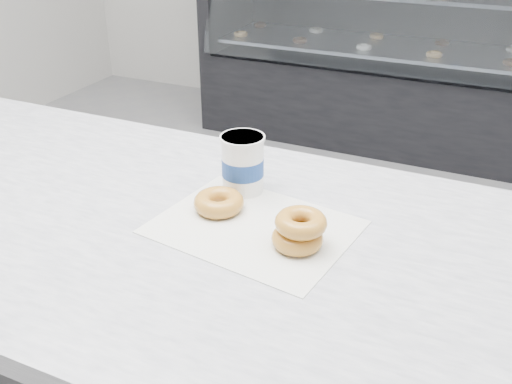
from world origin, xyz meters
TOP-DOWN VIEW (x-y plane):
  - ground at (0.00, 0.00)m, footprint 5.00×5.00m
  - counter at (0.00, -0.60)m, footprint 3.06×0.76m
  - display_case at (0.00, 2.12)m, footprint 2.40×0.74m
  - wax_paper at (0.24, -0.56)m, footprint 0.37×0.31m
  - donut_single at (0.15, -0.53)m, footprint 0.12×0.12m
  - donut_stack at (0.33, -0.58)m, footprint 0.12×0.12m
  - coffee_cup at (0.16, -0.44)m, footprint 0.10×0.10m

SIDE VIEW (x-z plane):
  - ground at x=0.00m, z-range 0.00..0.00m
  - counter at x=0.00m, z-range 0.00..0.90m
  - display_case at x=0.00m, z-range -0.13..1.12m
  - wax_paper at x=0.24m, z-range 0.90..0.90m
  - donut_single at x=0.15m, z-range 0.90..0.93m
  - donut_stack at x=0.33m, z-range 0.90..0.96m
  - coffee_cup at x=0.16m, z-range 0.90..1.02m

